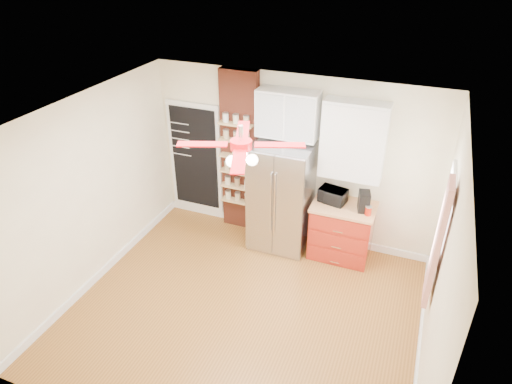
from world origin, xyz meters
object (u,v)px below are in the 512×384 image
at_px(toaster_oven, 333,195).
at_px(canister_left, 368,211).
at_px(red_cabinet, 341,231).
at_px(ceiling_fan, 241,145).
at_px(fridge, 281,197).
at_px(pantry_jar_oats, 235,151).
at_px(coffee_maker, 364,201).

distance_m(toaster_oven, canister_left, 0.59).
relative_size(red_cabinet, ceiling_fan, 0.67).
height_order(fridge, toaster_oven, fridge).
distance_m(red_cabinet, canister_left, 0.64).
xyz_separation_m(ceiling_fan, toaster_oven, (0.73, 1.73, -1.41)).
bearing_deg(toaster_oven, ceiling_fan, -101.51).
distance_m(fridge, canister_left, 1.34).
relative_size(toaster_oven, canister_left, 3.02).
xyz_separation_m(fridge, canister_left, (1.34, -0.07, 0.09)).
relative_size(red_cabinet, canister_left, 7.18).
xyz_separation_m(red_cabinet, ceiling_fan, (-0.92, -1.68, 1.97)).
bearing_deg(ceiling_fan, canister_left, 50.43).
bearing_deg(ceiling_fan, fridge, 91.76).
bearing_deg(canister_left, fridge, 176.83).
bearing_deg(pantry_jar_oats, red_cabinet, -3.96).
bearing_deg(toaster_oven, canister_left, -5.93).
xyz_separation_m(red_cabinet, toaster_oven, (-0.19, 0.05, 0.56)).
xyz_separation_m(fridge, pantry_jar_oats, (-0.84, 0.18, 0.56)).
bearing_deg(fridge, pantry_jar_oats, 168.24).
height_order(toaster_oven, pantry_jar_oats, pantry_jar_oats).
bearing_deg(red_cabinet, ceiling_fan, -118.71).
bearing_deg(pantry_jar_oats, toaster_oven, -2.70).
relative_size(ceiling_fan, canister_left, 10.69).
bearing_deg(fridge, red_cabinet, 2.95).
bearing_deg(coffee_maker, ceiling_fan, -139.51).
xyz_separation_m(red_cabinet, coffee_maker, (0.28, -0.02, 0.60)).
bearing_deg(toaster_oven, fridge, -161.46).
bearing_deg(canister_left, ceiling_fan, -129.57).
bearing_deg(pantry_jar_oats, coffee_maker, -4.00).
xyz_separation_m(toaster_oven, canister_left, (0.56, -0.17, -0.04)).
relative_size(fridge, pantry_jar_oats, 15.19).
height_order(fridge, pantry_jar_oats, fridge).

